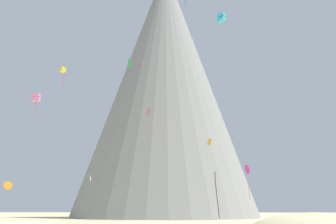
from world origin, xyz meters
TOP-DOWN VIEW (x-y plane):
  - rock_massif at (-4.30, 78.99)m, footprint 64.47×64.47m
  - kite_indigo_low at (9.65, 19.86)m, footprint 0.50×0.75m
  - kite_magenta_low at (15.13, 44.82)m, footprint 1.25×1.68m
  - kite_pink_mid at (-23.10, 44.03)m, footprint 1.63×1.56m
  - kite_rainbow_mid at (-4.25, 57.69)m, footprint 1.31×1.94m
  - kite_yellow_mid at (-13.32, 30.28)m, footprint 1.04×1.04m
  - kite_gold_low at (8.69, 44.63)m, footprint 0.85×0.41m
  - kite_white_low at (-14.88, 53.51)m, footprint 0.75×1.43m
  - kite_cyan_high at (11.53, 54.33)m, footprint 1.94×1.88m
  - kite_green_high at (-6.38, 47.57)m, footprint 0.64×0.38m
  - kite_orange_low at (-26.28, 41.86)m, footprint 1.61×1.37m

SIDE VIEW (x-z plane):
  - kite_indigo_low at x=9.65m, z-range 2.34..7.75m
  - kite_orange_low at x=-26.28m, z-range 5.40..6.90m
  - kite_white_low at x=-14.88m, z-range 7.38..8.74m
  - kite_magenta_low at x=15.13m, z-range 5.75..11.67m
  - kite_gold_low at x=8.69m, z-range 13.07..14.28m
  - kite_rainbow_mid at x=-4.25m, z-range 19.80..24.17m
  - kite_pink_mid at x=-23.10m, z-range 20.39..24.23m
  - kite_yellow_mid at x=-13.32m, z-range 21.44..24.64m
  - kite_green_high at x=-6.38m, z-range 28.74..30.32m
  - rock_massif at x=-4.30m, z-range -1.62..65.03m
  - kite_cyan_high at x=11.53m, z-range 40.09..42.02m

